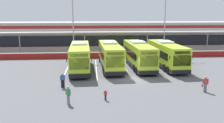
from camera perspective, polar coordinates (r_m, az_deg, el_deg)
ground_plane at (r=30.05m, az=4.56°, el=-4.02°), size 200.00×200.00×0.00m
terminal_building at (r=55.96m, az=0.25°, el=6.12°), size 70.00×13.00×6.00m
red_barrier_wall at (r=44.00m, az=1.60°, el=1.55°), size 60.00×0.40×1.10m
coach_bus_leftmost at (r=34.83m, az=-7.46°, el=1.01°), size 3.22×12.23×3.78m
coach_bus_left_centre at (r=35.64m, az=-0.44°, el=1.33°), size 3.22×12.23×3.78m
coach_bus_centre at (r=36.36m, az=6.18°, el=1.46°), size 3.22×12.23×3.78m
coach_bus_right_centre at (r=37.36m, az=12.46°, el=1.52°), size 3.22×12.23×3.78m
bay_stripe_far_west at (r=35.71m, az=-10.44°, el=-1.75°), size 0.14×13.00×0.01m
bay_stripe_west at (r=35.52m, az=-3.68°, el=-1.66°), size 0.14×13.00×0.01m
bay_stripe_mid_west at (r=35.82m, az=3.05°, el=-1.54°), size 0.14×13.00×0.01m
bay_stripe_centre at (r=36.60m, az=9.59°, el=-1.41°), size 0.14×13.00×0.01m
bay_stripe_mid_east at (r=37.84m, az=15.77°, el=-1.27°), size 0.14×13.00×0.01m
pedestrian_with_handbag at (r=26.52m, az=20.90°, el=-4.85°), size 0.61×0.52×1.62m
pedestrian_in_dark_coat at (r=26.76m, az=-11.41°, el=-4.16°), size 0.50×0.38×1.62m
pedestrian_child at (r=22.60m, az=-1.53°, el=-7.66°), size 0.31×0.26×1.00m
pedestrian_near_bin at (r=21.85m, az=-10.15°, el=-7.58°), size 0.47×0.42×1.62m
lamp_post_west at (r=44.96m, az=-9.05°, el=8.97°), size 3.24×0.28×11.00m
lamp_post_centre at (r=46.76m, az=12.18°, el=8.94°), size 3.24×0.28×11.00m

